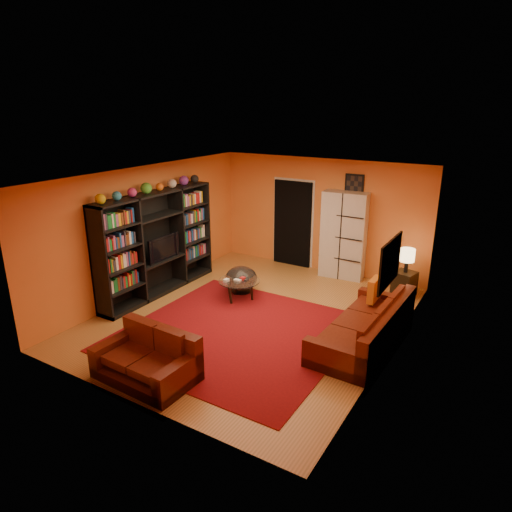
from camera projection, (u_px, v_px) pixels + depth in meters
The scene contains 20 objects.
floor at pixel (253, 316), 8.46m from camera, with size 6.00×6.00×0.00m, color #95622E.
ceiling at pixel (253, 176), 7.63m from camera, with size 6.00×6.00×0.00m, color white.
wall_back at pixel (321, 215), 10.47m from camera, with size 6.00×6.00×0.00m, color orange.
wall_front at pixel (126, 313), 5.61m from camera, with size 6.00×6.00×0.00m, color orange.
wall_left at pixel (148, 230), 9.27m from camera, with size 6.00×6.00×0.00m, color orange.
wall_right at pixel (395, 276), 6.82m from camera, with size 6.00×6.00×0.00m, color orange.
rug at pixel (237, 333), 7.84m from camera, with size 3.60×3.60×0.01m, color #5E0A0F.
doorway at pixel (293, 224), 10.87m from camera, with size 0.95×0.10×2.04m, color black.
wall_art_right at pixel (390, 263), 6.49m from camera, with size 0.03×1.00×0.70m, color black.
wall_art_back at pixel (354, 186), 9.85m from camera, with size 0.42×0.03×0.52m, color black.
entertainment_unit at pixel (157, 244), 9.24m from camera, with size 0.45×3.00×2.10m, color black.
tv at pixel (161, 247), 9.27m from camera, with size 0.11×0.86×0.50m, color black.
sofa at pixel (369, 328), 7.41m from camera, with size 1.08×2.47×0.85m.
loveseat at pixel (150, 358), 6.52m from camera, with size 1.46×0.91×0.85m.
throw_pillow at pixel (374, 290), 8.04m from camera, with size 0.12×0.42×0.42m, color orange.
coffee_table at pixel (239, 283), 9.05m from camera, with size 0.82×0.82×0.41m.
storage_cabinet at pixel (344, 235), 10.10m from camera, with size 0.97×0.43×1.94m, color beige.
bowl_chair at pixel (241, 279), 9.46m from camera, with size 0.67×0.67×0.54m.
side_table at pixel (404, 283), 9.32m from camera, with size 0.40×0.40×0.50m, color black.
table_lamp at pixel (407, 256), 9.13m from camera, with size 0.30×0.30×0.49m.
Camera 1 is at (4.01, -6.52, 3.76)m, focal length 32.00 mm.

